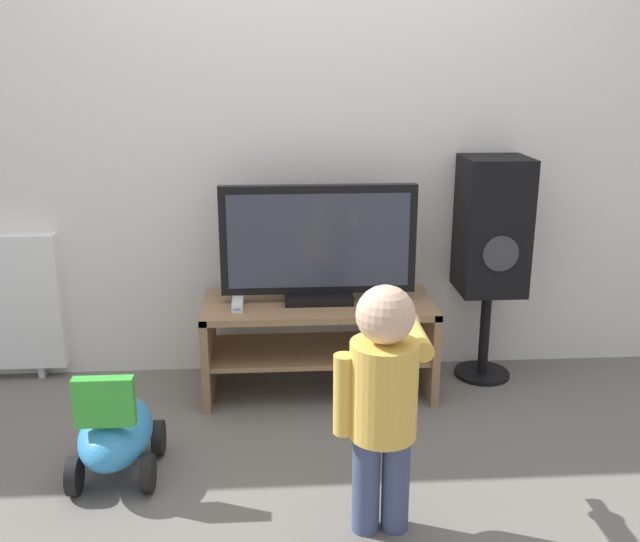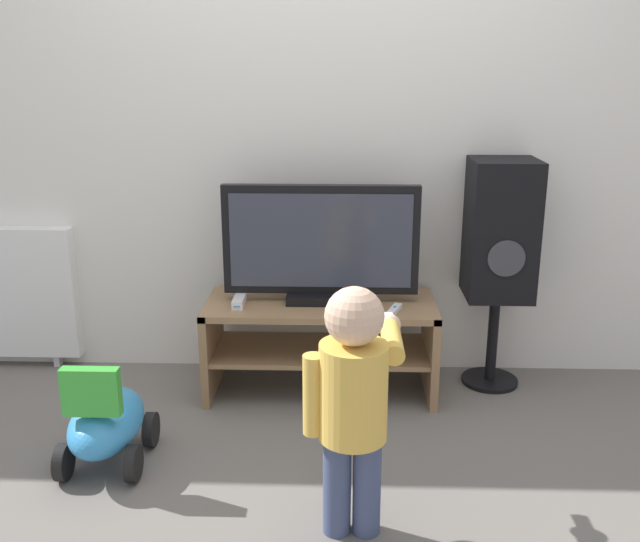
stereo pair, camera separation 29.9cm
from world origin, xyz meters
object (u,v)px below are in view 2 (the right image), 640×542
Objects in this scene: remote_primary at (395,310)px; television at (321,245)px; speaker_tower at (500,235)px; game_console at (239,301)px; child at (354,392)px; ride_on_toy at (106,423)px.

television is at bearing 156.23° from remote_primary.
remote_primary is 0.61m from speaker_tower.
remote_primary is at bearing -155.06° from speaker_tower.
game_console reaches higher than remote_primary.
game_console is 0.19× the size of child.
game_console is 1.23× the size of remote_primary.
game_console reaches higher than ride_on_toy.
remote_primary is 0.16× the size of child.
television reaches higher than game_console.
child is (-0.19, -0.93, 0.05)m from remote_primary.
remote_primary is at bearing 78.25° from child.
child reaches higher than remote_primary.
television reaches higher than child.
remote_primary is 0.12× the size of speaker_tower.
speaker_tower is 1.90m from ride_on_toy.
ride_on_toy is (-0.81, -0.69, -0.54)m from television.
child is (0.14, -1.08, -0.20)m from television.
television is 1.04× the size of child.
ride_on_toy is at bearing -125.16° from game_console.
television is 0.82× the size of speaker_tower.
television is 1.11m from child.
ride_on_toy is (-0.44, -0.62, -0.29)m from game_console.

